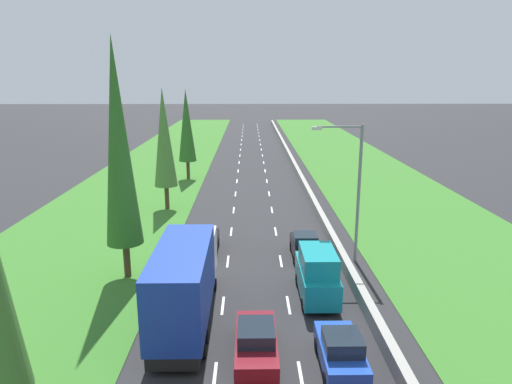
{
  "coord_description": "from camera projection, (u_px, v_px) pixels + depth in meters",
  "views": [
    {
      "loc": [
        -0.32,
        -1.18,
        11.81
      ],
      "look_at": [
        0.32,
        40.66,
        1.29
      ],
      "focal_mm": 32.15,
      "sensor_mm": 36.0,
      "label": 1
    }
  ],
  "objects": [
    {
      "name": "poplar_tree_second",
      "position": [
        118.0,
        144.0,
        25.92
      ],
      "size": [
        2.15,
        2.15,
        14.13
      ],
      "color": "#4C3823",
      "rests_on": "ground"
    },
    {
      "name": "black_sedan_left_lane",
      "position": [
        204.0,
        242.0,
        31.4
      ],
      "size": [
        1.82,
        4.5,
        1.64
      ],
      "color": "black",
      "rests_on": "ground"
    },
    {
      "name": "blue_hatchback_right_lane",
      "position": [
        341.0,
        351.0,
        18.86
      ],
      "size": [
        1.74,
        3.9,
        1.72
      ],
      "color": "#1E47B7",
      "rests_on": "ground"
    },
    {
      "name": "maroon_sedan_centre_lane",
      "position": [
        256.0,
        342.0,
        19.58
      ],
      "size": [
        1.82,
        4.5,
        1.64
      ],
      "color": "maroon",
      "rests_on": "ground"
    },
    {
      "name": "ground_plane",
      "position": [
        251.0,
        167.0,
        62.21
      ],
      "size": [
        300.0,
        300.0,
        0.0
      ],
      "primitive_type": "plane",
      "color": "#28282B",
      "rests_on": "ground"
    },
    {
      "name": "blue_box_truck_left_lane",
      "position": [
        185.0,
        281.0,
        22.29
      ],
      "size": [
        2.46,
        9.4,
        4.18
      ],
      "color": "black",
      "rests_on": "ground"
    },
    {
      "name": "poplar_tree_third",
      "position": [
        164.0,
        138.0,
        40.68
      ],
      "size": [
        2.07,
        2.07,
        10.98
      ],
      "color": "#4C3823",
      "rests_on": "ground"
    },
    {
      "name": "lane_markings",
      "position": [
        251.0,
        167.0,
        62.21
      ],
      "size": [
        3.64,
        116.0,
        0.01
      ],
      "color": "white",
      "rests_on": "ground"
    },
    {
      "name": "black_hatchback_right_lane",
      "position": [
        305.0,
        246.0,
        30.7
      ],
      "size": [
        1.74,
        3.9,
        1.72
      ],
      "color": "black",
      "rests_on": "ground"
    },
    {
      "name": "median_barrier",
      "position": [
        293.0,
        163.0,
        62.19
      ],
      "size": [
        0.44,
        120.0,
        0.85
      ],
      "primitive_type": "cube",
      "color": "#9E9B93",
      "rests_on": "ground"
    },
    {
      "name": "grass_verge_left",
      "position": [
        158.0,
        167.0,
        62.01
      ],
      "size": [
        14.0,
        140.0,
        0.04
      ],
      "primitive_type": "cube",
      "color": "#387528",
      "rests_on": "ground"
    },
    {
      "name": "grass_verge_right",
      "position": [
        357.0,
        166.0,
        62.42
      ],
      "size": [
        14.0,
        140.0,
        0.04
      ],
      "primitive_type": "cube",
      "color": "#387528",
      "rests_on": "ground"
    },
    {
      "name": "teal_van_right_lane",
      "position": [
        317.0,
        274.0,
        24.95
      ],
      "size": [
        1.96,
        4.9,
        2.82
      ],
      "color": "teal",
      "rests_on": "ground"
    },
    {
      "name": "poplar_tree_fourth",
      "position": [
        187.0,
        126.0,
        53.11
      ],
      "size": [
        2.06,
        2.06,
        10.53
      ],
      "color": "#4C3823",
      "rests_on": "ground"
    },
    {
      "name": "street_light_mast",
      "position": [
        354.0,
        184.0,
        28.99
      ],
      "size": [
        3.2,
        0.28,
        9.0
      ],
      "color": "gray",
      "rests_on": "ground"
    }
  ]
}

